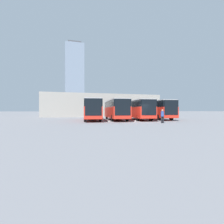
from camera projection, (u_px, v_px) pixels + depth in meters
ground_plane at (140, 122)px, 24.88m from camera, size 600.00×600.00×0.00m
bus_0 at (157, 109)px, 32.11m from camera, size 3.93×11.30×3.37m
curb_divider_0 at (151, 120)px, 29.99m from camera, size 0.96×5.58×0.15m
bus_1 at (138, 109)px, 30.55m from camera, size 3.93×11.30×3.37m
curb_divider_1 at (131, 120)px, 28.43m from camera, size 0.96×5.58×0.15m
bus_2 at (116, 109)px, 29.40m from camera, size 3.93×11.30×3.37m
curb_divider_2 at (107, 120)px, 27.28m from camera, size 0.96×5.58×0.15m
bus_3 at (92, 109)px, 28.57m from camera, size 3.93×11.30×3.37m
pedestrian at (162, 116)px, 22.64m from camera, size 0.44×0.44×1.77m
station_building at (100, 106)px, 49.98m from camera, size 31.40×14.52×6.00m
office_tower at (74, 78)px, 181.40m from camera, size 18.65×18.65×71.88m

